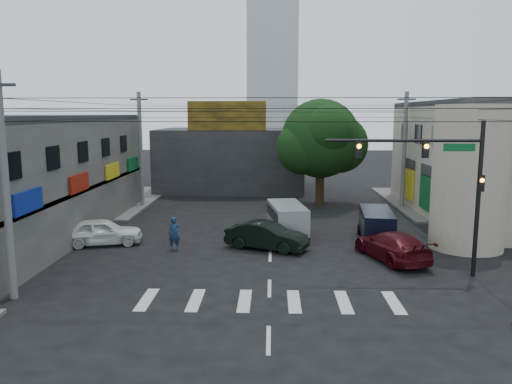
{
  "coord_description": "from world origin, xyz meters",
  "views": [
    {
      "loc": [
        0.1,
        -23.73,
        7.51
      ],
      "look_at": [
        -0.82,
        4.0,
        3.13
      ],
      "focal_mm": 35.0,
      "sensor_mm": 36.0,
      "label": 1
    }
  ],
  "objects_px": {
    "white_compact": "(102,232)",
    "utility_pole_far_left": "(141,150)",
    "traffic_gantry": "(443,173)",
    "utility_pole_far_right": "(404,151)",
    "silver_minivan": "(287,220)",
    "street_tree": "(321,139)",
    "utility_pole_near_left": "(6,188)",
    "traffic_officer": "(174,234)",
    "dark_sedan": "(267,236)",
    "navy_van": "(376,226)",
    "maroon_sedan": "(392,246)"
  },
  "relations": [
    {
      "from": "traffic_officer",
      "to": "street_tree",
      "type": "bearing_deg",
      "value": 36.96
    },
    {
      "from": "traffic_gantry",
      "to": "dark_sedan",
      "type": "relative_size",
      "value": 1.48
    },
    {
      "from": "utility_pole_far_right",
      "to": "maroon_sedan",
      "type": "bearing_deg",
      "value": -106.18
    },
    {
      "from": "traffic_gantry",
      "to": "navy_van",
      "type": "distance_m",
      "value": 7.67
    },
    {
      "from": "dark_sedan",
      "to": "silver_minivan",
      "type": "height_order",
      "value": "silver_minivan"
    },
    {
      "from": "utility_pole_far_left",
      "to": "maroon_sedan",
      "type": "xyz_separation_m",
      "value": [
        16.8,
        -14.48,
        -3.86
      ]
    },
    {
      "from": "traffic_gantry",
      "to": "utility_pole_far_right",
      "type": "relative_size",
      "value": 0.78
    },
    {
      "from": "traffic_gantry",
      "to": "maroon_sedan",
      "type": "distance_m",
      "value": 5.04
    },
    {
      "from": "white_compact",
      "to": "utility_pole_far_left",
      "type": "bearing_deg",
      "value": -10.53
    },
    {
      "from": "street_tree",
      "to": "maroon_sedan",
      "type": "height_order",
      "value": "street_tree"
    },
    {
      "from": "utility_pole_far_right",
      "to": "maroon_sedan",
      "type": "relative_size",
      "value": 1.66
    },
    {
      "from": "dark_sedan",
      "to": "silver_minivan",
      "type": "distance_m",
      "value": 3.54
    },
    {
      "from": "navy_van",
      "to": "white_compact",
      "type": "bearing_deg",
      "value": 100.96
    },
    {
      "from": "utility_pole_far_left",
      "to": "maroon_sedan",
      "type": "relative_size",
      "value": 1.66
    },
    {
      "from": "traffic_gantry",
      "to": "utility_pole_near_left",
      "type": "distance_m",
      "value": 18.66
    },
    {
      "from": "utility_pole_near_left",
      "to": "traffic_officer",
      "type": "height_order",
      "value": "utility_pole_near_left"
    },
    {
      "from": "silver_minivan",
      "to": "traffic_officer",
      "type": "xyz_separation_m",
      "value": [
        -6.34,
        -3.69,
        -0.04
      ]
    },
    {
      "from": "maroon_sedan",
      "to": "utility_pole_far_left",
      "type": "bearing_deg",
      "value": -59.25
    },
    {
      "from": "maroon_sedan",
      "to": "silver_minivan",
      "type": "height_order",
      "value": "silver_minivan"
    },
    {
      "from": "utility_pole_far_left",
      "to": "silver_minivan",
      "type": "relative_size",
      "value": 1.94
    },
    {
      "from": "maroon_sedan",
      "to": "silver_minivan",
      "type": "bearing_deg",
      "value": -62.72
    },
    {
      "from": "street_tree",
      "to": "utility_pole_far_right",
      "type": "xyz_separation_m",
      "value": [
        6.5,
        -1.0,
        -0.87
      ]
    },
    {
      "from": "utility_pole_far_right",
      "to": "navy_van",
      "type": "height_order",
      "value": "utility_pole_far_right"
    },
    {
      "from": "traffic_gantry",
      "to": "traffic_officer",
      "type": "height_order",
      "value": "traffic_gantry"
    },
    {
      "from": "traffic_gantry",
      "to": "utility_pole_near_left",
      "type": "height_order",
      "value": "utility_pole_near_left"
    },
    {
      "from": "utility_pole_near_left",
      "to": "dark_sedan",
      "type": "xyz_separation_m",
      "value": [
        10.3,
        7.83,
        -3.84
      ]
    },
    {
      "from": "dark_sedan",
      "to": "white_compact",
      "type": "bearing_deg",
      "value": 108.26
    },
    {
      "from": "utility_pole_far_right",
      "to": "white_compact",
      "type": "distance_m",
      "value": 23.82
    },
    {
      "from": "silver_minivan",
      "to": "street_tree",
      "type": "bearing_deg",
      "value": -24.95
    },
    {
      "from": "utility_pole_near_left",
      "to": "navy_van",
      "type": "height_order",
      "value": "utility_pole_near_left"
    },
    {
      "from": "street_tree",
      "to": "utility_pole_near_left",
      "type": "relative_size",
      "value": 0.95
    },
    {
      "from": "utility_pole_near_left",
      "to": "traffic_gantry",
      "type": "bearing_deg",
      "value": 10.8
    },
    {
      "from": "utility_pole_far_left",
      "to": "utility_pole_far_right",
      "type": "bearing_deg",
      "value": 0.0
    },
    {
      "from": "street_tree",
      "to": "silver_minivan",
      "type": "distance_m",
      "value": 11.67
    },
    {
      "from": "utility_pole_far_right",
      "to": "silver_minivan",
      "type": "bearing_deg",
      "value": -135.36
    },
    {
      "from": "utility_pole_near_left",
      "to": "street_tree",
      "type": "bearing_deg",
      "value": 56.0
    },
    {
      "from": "maroon_sedan",
      "to": "traffic_officer",
      "type": "distance_m",
      "value": 11.7
    },
    {
      "from": "utility_pole_far_left",
      "to": "silver_minivan",
      "type": "height_order",
      "value": "utility_pole_far_left"
    },
    {
      "from": "traffic_officer",
      "to": "navy_van",
      "type": "bearing_deg",
      "value": -7.6
    },
    {
      "from": "white_compact",
      "to": "navy_van",
      "type": "xyz_separation_m",
      "value": [
        16.0,
        1.41,
        0.15
      ]
    },
    {
      "from": "dark_sedan",
      "to": "maroon_sedan",
      "type": "bearing_deg",
      "value": -83.29
    },
    {
      "from": "utility_pole_far_right",
      "to": "maroon_sedan",
      "type": "height_order",
      "value": "utility_pole_far_right"
    },
    {
      "from": "utility_pole_near_left",
      "to": "white_compact",
      "type": "xyz_separation_m",
      "value": [
        0.79,
        8.5,
        -3.83
      ]
    },
    {
      "from": "utility_pole_near_left",
      "to": "navy_van",
      "type": "distance_m",
      "value": 19.84
    },
    {
      "from": "white_compact",
      "to": "navy_van",
      "type": "bearing_deg",
      "value": -99.26
    },
    {
      "from": "utility_pole_near_left",
      "to": "utility_pole_far_left",
      "type": "relative_size",
      "value": 1.0
    },
    {
      "from": "utility_pole_near_left",
      "to": "traffic_officer",
      "type": "distance_m",
      "value": 9.81
    },
    {
      "from": "street_tree",
      "to": "utility_pole_far_right",
      "type": "bearing_deg",
      "value": -8.75
    },
    {
      "from": "utility_pole_far_right",
      "to": "silver_minivan",
      "type": "distance_m",
      "value": 13.79
    },
    {
      "from": "utility_pole_near_left",
      "to": "maroon_sedan",
      "type": "bearing_deg",
      "value": 19.72
    }
  ]
}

